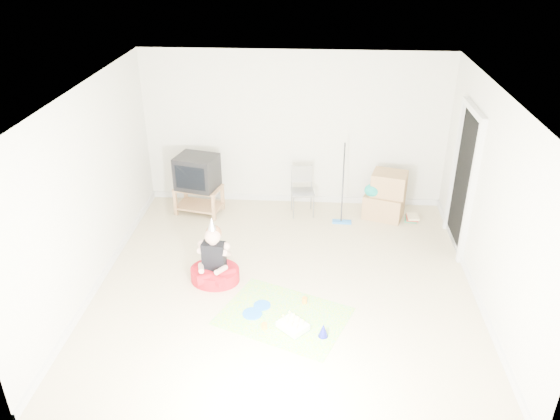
# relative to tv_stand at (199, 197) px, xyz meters

# --- Properties ---
(ground) EXTENTS (5.00, 5.00, 0.00)m
(ground) POSITION_rel_tv_stand_xyz_m (1.56, -1.97, -0.27)
(ground) COLOR beige
(ground) RESTS_ON ground
(doorway_recess) EXTENTS (0.02, 0.90, 2.05)m
(doorway_recess) POSITION_rel_tv_stand_xyz_m (4.04, -0.77, 0.75)
(doorway_recess) COLOR black
(doorway_recess) RESTS_ON ground
(tv_stand) EXTENTS (0.82, 0.60, 0.46)m
(tv_stand) POSITION_rel_tv_stand_xyz_m (0.00, 0.00, 0.00)
(tv_stand) COLOR #A4744A
(tv_stand) RESTS_ON ground
(crt_tv) EXTENTS (0.74, 0.66, 0.54)m
(crt_tv) POSITION_rel_tv_stand_xyz_m (0.00, -0.00, 0.46)
(crt_tv) COLOR black
(crt_tv) RESTS_ON tv_stand
(folding_chair) EXTENTS (0.42, 0.40, 0.82)m
(folding_chair) POSITION_rel_tv_stand_xyz_m (1.72, 0.05, 0.12)
(folding_chair) COLOR gray
(folding_chair) RESTS_ON ground
(cardboard_boxes) EXTENTS (0.74, 0.64, 0.78)m
(cardboard_boxes) POSITION_rel_tv_stand_xyz_m (3.07, 0.05, 0.10)
(cardboard_boxes) COLOR #A67C50
(cardboard_boxes) RESTS_ON ground
(floor_mop) EXTENTS (0.31, 0.41, 1.24)m
(floor_mop) POSITION_rel_tv_stand_xyz_m (2.37, -0.22, -0.01)
(floor_mop) COLOR blue
(floor_mop) RESTS_ON ground
(book_pile) EXTENTS (0.24, 0.29, 0.09)m
(book_pile) POSITION_rel_tv_stand_xyz_m (3.52, -0.04, -0.23)
(book_pile) COLOR #27774E
(book_pile) RESTS_ON ground
(seated_woman) EXTENTS (0.73, 0.73, 0.96)m
(seated_woman) POSITION_rel_tv_stand_xyz_m (0.60, -1.96, -0.06)
(seated_woman) COLOR #B4101B
(seated_woman) RESTS_ON ground
(party_mat) EXTENTS (1.80, 1.57, 0.01)m
(party_mat) POSITION_rel_tv_stand_xyz_m (1.58, -2.68, -0.27)
(party_mat) COLOR #FC35A9
(party_mat) RESTS_ON ground
(birthday_cake) EXTENTS (0.42, 0.41, 0.15)m
(birthday_cake) POSITION_rel_tv_stand_xyz_m (1.70, -2.91, -0.23)
(birthday_cake) COLOR white
(birthday_cake) RESTS_ON party_mat
(blue_plate_near) EXTENTS (0.30, 0.30, 0.01)m
(blue_plate_near) POSITION_rel_tv_stand_xyz_m (1.29, -2.49, -0.26)
(blue_plate_near) COLOR blue
(blue_plate_near) RESTS_ON party_mat
(blue_plate_far) EXTENTS (0.35, 0.35, 0.01)m
(blue_plate_far) POSITION_rel_tv_stand_xyz_m (1.19, -2.67, -0.26)
(blue_plate_far) COLOR blue
(blue_plate_far) RESTS_ON party_mat
(orange_cup_near) EXTENTS (0.10, 0.10, 0.08)m
(orange_cup_near) POSITION_rel_tv_stand_xyz_m (1.83, -2.39, -0.23)
(orange_cup_near) COLOR orange
(orange_cup_near) RESTS_ON party_mat
(orange_cup_far) EXTENTS (0.09, 0.09, 0.07)m
(orange_cup_far) POSITION_rel_tv_stand_xyz_m (1.36, -2.93, -0.23)
(orange_cup_far) COLOR orange
(orange_cup_far) RESTS_ON party_mat
(blue_party_hat) EXTENTS (0.14, 0.14, 0.17)m
(blue_party_hat) POSITION_rel_tv_stand_xyz_m (2.06, -3.02, -0.18)
(blue_party_hat) COLOR #191DB2
(blue_party_hat) RESTS_ON party_mat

